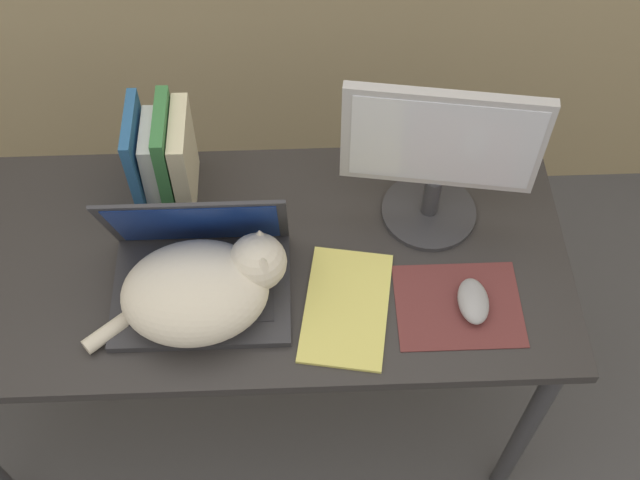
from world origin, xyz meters
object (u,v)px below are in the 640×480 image
book_row (164,158)px  cat (203,288)px  laptop (200,271)px  computer_mouse (473,301)px  notepad (346,307)px  external_monitor (439,156)px

book_row → cat: bearing=-73.0°
laptop → cat: 0.07m
cat → computer_mouse: bearing=-1.6°
cat → notepad: bearing=-1.9°
laptop → cat: size_ratio=0.89×
external_monitor → notepad: bearing=-129.9°
notepad → book_row: bearing=139.9°
external_monitor → computer_mouse: 0.30m
external_monitor → computer_mouse: bearing=-75.7°
laptop → computer_mouse: laptop is taller
laptop → cat: laptop is taller
cat → computer_mouse: (0.53, -0.01, -0.06)m
computer_mouse → book_row: (-0.63, 0.32, 0.09)m
laptop → notepad: size_ratio=1.22×
external_monitor → cat: bearing=-154.9°
laptop → notepad: bearing=-13.3°
cat → external_monitor: 0.53m
computer_mouse → notepad: computer_mouse is taller
laptop → computer_mouse: 0.55m
external_monitor → book_row: size_ratio=1.62×
external_monitor → book_row: external_monitor is taller
laptop → cat: (0.01, -0.06, 0.03)m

